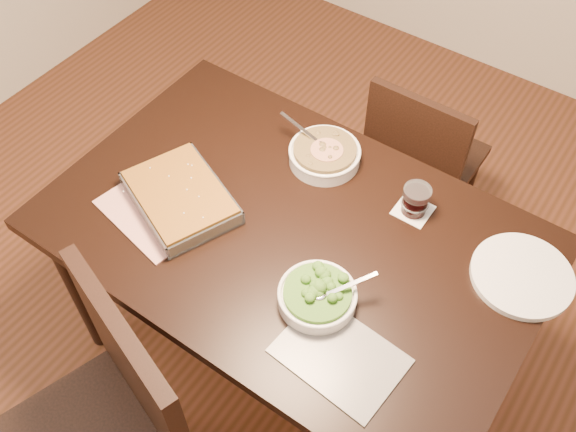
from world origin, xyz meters
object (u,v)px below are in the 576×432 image
object	(u,v)px
dinner_plate	(522,276)
chair_far	(420,158)
wine_tumbler	(416,200)
chair_near	(107,429)
broccoli_bowl	(317,296)
stew_bowl	(325,154)
baking_dish	(180,197)
table	(291,249)

from	to	relation	value
dinner_plate	chair_far	bearing A→B (deg)	135.30
wine_tumbler	chair_near	bearing A→B (deg)	-110.47
broccoli_bowl	chair_far	xyz separation A→B (m)	(-0.12, 0.90, -0.33)
chair_far	wine_tumbler	bearing A→B (deg)	110.04
dinner_plate	stew_bowl	bearing A→B (deg)	175.13
chair_far	stew_bowl	bearing A→B (deg)	72.53
stew_bowl	wine_tumbler	world-z (taller)	wine_tumbler
stew_bowl	baking_dish	bearing A→B (deg)	-122.84
dinner_plate	chair_near	bearing A→B (deg)	-127.65
stew_bowl	wine_tumbler	xyz separation A→B (m)	(0.32, -0.02, 0.02)
dinner_plate	chair_near	xyz separation A→B (m)	(-0.70, -0.91, -0.20)
wine_tumbler	chair_near	distance (m)	1.04
broccoli_bowl	chair_near	distance (m)	0.65
stew_bowl	chair_far	size ratio (longest dim) A/B	0.31
chair_near	table	bearing A→B (deg)	99.38
broccoli_bowl	chair_near	xyz separation A→B (m)	(-0.29, -0.53, -0.22)
table	stew_bowl	distance (m)	0.31
dinner_plate	chair_far	distance (m)	0.80
baking_dish	stew_bowl	bearing A→B (deg)	79.97
stew_bowl	chair_near	xyz separation A→B (m)	(-0.03, -0.97, -0.22)
table	chair_near	size ratio (longest dim) A/B	1.40
wine_tumbler	chair_near	xyz separation A→B (m)	(-0.36, -0.95, -0.24)
stew_bowl	chair_near	size ratio (longest dim) A/B	0.25
table	broccoli_bowl	size ratio (longest dim) A/B	6.58
broccoli_bowl	dinner_plate	distance (m)	0.56
baking_dish	dinner_plate	bearing A→B (deg)	42.52
baking_dish	broccoli_bowl	bearing A→B (deg)	17.24
broccoli_bowl	chair_far	world-z (taller)	broccoli_bowl
table	chair_far	bearing A→B (deg)	84.27
baking_dish	dinner_plate	world-z (taller)	baking_dish
broccoli_bowl	chair_far	distance (m)	0.96
wine_tumbler	baking_dish	bearing A→B (deg)	-147.15
wine_tumbler	dinner_plate	world-z (taller)	wine_tumbler
table	dinner_plate	world-z (taller)	dinner_plate
baking_dish	dinner_plate	xyz separation A→B (m)	(0.92, 0.33, -0.02)
dinner_plate	chair_near	distance (m)	1.17
stew_bowl	chair_near	distance (m)	1.00
stew_bowl	chair_far	bearing A→B (deg)	72.64
stew_bowl	chair_near	bearing A→B (deg)	-92.01
stew_bowl	table	bearing A→B (deg)	-75.91
table	wine_tumbler	xyz separation A→B (m)	(0.25, 0.26, 0.15)
table	chair_near	bearing A→B (deg)	-98.59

